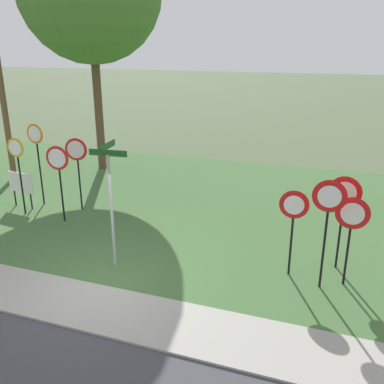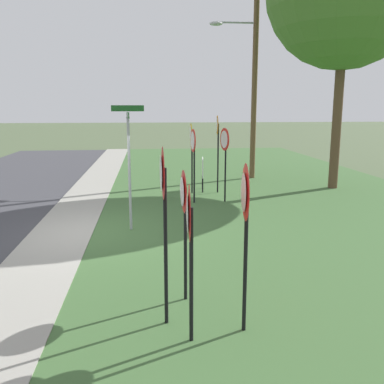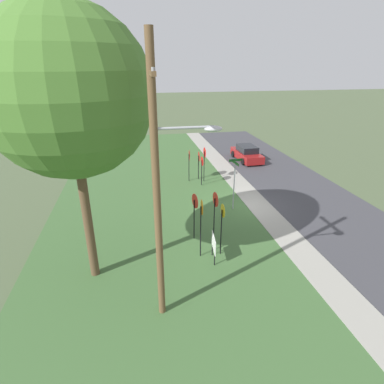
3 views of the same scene
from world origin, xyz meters
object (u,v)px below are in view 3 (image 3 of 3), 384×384
(stop_sign_far_left, at_px, (215,205))
(yield_sign_near_left, at_px, (202,164))
(yield_sign_near_right, at_px, (199,159))
(street_name_post, at_px, (234,180))
(yield_sign_far_left, at_px, (189,158))
(parked_sedan_distant, at_px, (247,154))
(utility_pole, at_px, (161,184))
(notice_board, at_px, (214,244))
(stop_sign_near_right, at_px, (222,219))
(yield_sign_far_right, at_px, (205,156))
(oak_tree_left, at_px, (69,94))
(stop_sign_far_center, at_px, (201,217))
(stop_sign_near_left, at_px, (195,207))

(stop_sign_far_left, bearing_deg, yield_sign_near_left, -12.78)
(yield_sign_near_right, xyz_separation_m, street_name_post, (-5.54, -0.98, 0.27))
(yield_sign_far_left, relative_size, parked_sedan_distant, 0.58)
(utility_pole, height_order, notice_board, utility_pole)
(street_name_post, bearing_deg, yield_sign_far_left, 12.84)
(stop_sign_near_right, height_order, yield_sign_near_left, stop_sign_near_right)
(stop_sign_near_right, bearing_deg, parked_sedan_distant, -24.02)
(stop_sign_near_right, distance_m, yield_sign_far_right, 9.73)
(stop_sign_near_right, xyz_separation_m, yield_sign_far_left, (9.95, -0.32, -0.02))
(stop_sign_near_right, height_order, street_name_post, street_name_post)
(notice_board, distance_m, oak_tree_left, 8.44)
(yield_sign_near_left, xyz_separation_m, yield_sign_far_left, (1.09, 0.74, 0.20))
(yield_sign_far_right, distance_m, parked_sedan_distant, 7.06)
(stop_sign_far_center, height_order, yield_sign_near_right, stop_sign_far_center)
(stop_sign_near_left, height_order, stop_sign_far_left, stop_sign_near_left)
(yield_sign_near_right, distance_m, yield_sign_far_right, 0.70)
(stop_sign_near_left, height_order, yield_sign_far_right, yield_sign_far_right)
(yield_sign_near_left, relative_size, notice_board, 1.75)
(stop_sign_near_left, distance_m, utility_pole, 6.07)
(stop_sign_far_left, height_order, oak_tree_left, oak_tree_left)
(yield_sign_near_right, distance_m, utility_pole, 14.33)
(yield_sign_near_left, height_order, parked_sedan_distant, yield_sign_near_left)
(street_name_post, bearing_deg, stop_sign_near_right, 150.15)
(stop_sign_far_center, xyz_separation_m, yield_sign_far_right, (9.62, -2.39, -0.09))
(yield_sign_near_left, height_order, yield_sign_far_right, yield_sign_far_right)
(stop_sign_far_center, xyz_separation_m, yield_sign_near_left, (8.86, -2.04, -0.45))
(stop_sign_far_left, relative_size, oak_tree_left, 0.24)
(stop_sign_near_right, height_order, stop_sign_far_left, stop_sign_near_right)
(stop_sign_near_right, xyz_separation_m, yield_sign_near_right, (10.14, -1.10, -0.21))
(stop_sign_near_right, distance_m, yield_sign_near_right, 10.20)
(yield_sign_near_right, distance_m, street_name_post, 5.64)
(yield_sign_near_right, bearing_deg, stop_sign_near_right, 176.75)
(stop_sign_far_center, xyz_separation_m, street_name_post, (4.60, -3.06, -0.17))
(stop_sign_near_right, bearing_deg, yield_sign_far_left, -1.24)
(yield_sign_near_left, xyz_separation_m, utility_pole, (-12.03, 4.06, 3.37))
(yield_sign_near_right, xyz_separation_m, yield_sign_far_left, (-0.20, 0.78, 0.19))
(oak_tree_left, xyz_separation_m, parked_sedan_distant, (14.72, -12.29, -6.83))
(parked_sedan_distant, bearing_deg, yield_sign_far_right, 130.06)
(yield_sign_far_right, bearing_deg, stop_sign_far_center, 164.45)
(stop_sign_far_center, relative_size, street_name_post, 0.89)
(stop_sign_far_left, relative_size, parked_sedan_distant, 0.59)
(yield_sign_near_right, bearing_deg, yield_sign_far_left, 106.99)
(yield_sign_far_right, bearing_deg, yield_sign_near_left, 153.44)
(yield_sign_far_right, xyz_separation_m, oak_tree_left, (-10.06, 7.16, 5.46))
(street_name_post, bearing_deg, parked_sedan_distant, -30.18)
(stop_sign_near_left, height_order, yield_sign_far_left, stop_sign_near_left)
(street_name_post, height_order, utility_pole, utility_pole)
(stop_sign_far_center, bearing_deg, oak_tree_left, 100.63)
(stop_sign_near_left, bearing_deg, stop_sign_near_right, -160.26)
(stop_sign_near_right, bearing_deg, oak_tree_left, 95.00)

